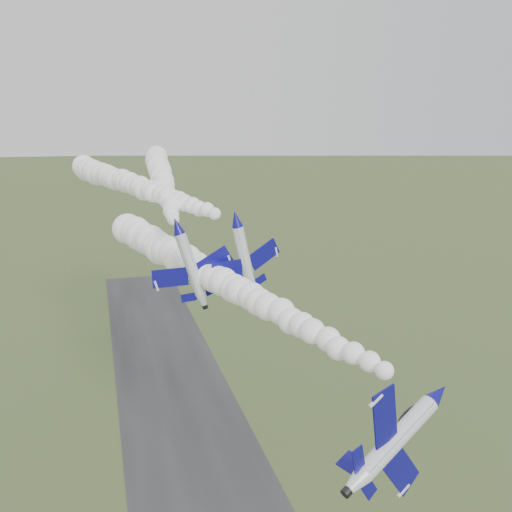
{
  "coord_description": "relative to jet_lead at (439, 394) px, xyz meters",
  "views": [
    {
      "loc": [
        -13.62,
        -50.45,
        56.43
      ],
      "look_at": [
        6.09,
        19.43,
        39.41
      ],
      "focal_mm": 40.0,
      "sensor_mm": 36.0,
      "label": 1
    }
  ],
  "objects": [
    {
      "name": "jet_pair_right",
      "position": [
        -9.65,
        34.29,
        10.42
      ],
      "size": [
        10.92,
        13.03,
        3.9
      ],
      "rotation": [
        0.0,
        -0.23,
        0.3
      ],
      "color": "silver"
    },
    {
      "name": "jet_pair_left",
      "position": [
        -17.53,
        35.31,
        9.68
      ],
      "size": [
        10.87,
        13.56,
        4.28
      ],
      "rotation": [
        0.0,
        -0.3,
        -0.06
      ],
      "color": "silver"
    },
    {
      "name": "runway",
      "position": [
        -14.06,
        41.03,
        -33.38
      ],
      "size": [
        24.0,
        260.0,
        0.04
      ],
      "primitive_type": "cube",
      "color": "#29292B",
      "rests_on": "ground"
    },
    {
      "name": "smoke_trail_jet_lead",
      "position": [
        -12.31,
        33.08,
        2.4
      ],
      "size": [
        28.61,
        61.26,
        5.34
      ],
      "primitive_type": null,
      "rotation": [
        0.0,
        0.0,
        0.38
      ],
      "color": "white"
    },
    {
      "name": "smoke_trail_jet_pair_right",
      "position": [
        -20.86,
        71.94,
        11.4
      ],
      "size": [
        26.35,
        70.71,
        5.47
      ],
      "primitive_type": null,
      "rotation": [
        0.0,
        0.0,
        0.3
      ],
      "color": "white"
    },
    {
      "name": "smoke_trail_jet_pair_left",
      "position": [
        -14.76,
        75.23,
        12.19
      ],
      "size": [
        10.14,
        73.58,
        5.39
      ],
      "primitive_type": null,
      "rotation": [
        0.0,
        0.0,
        -0.06
      ],
      "color": "white"
    },
    {
      "name": "jet_lead",
      "position": [
        0.0,
        0.0,
        0.0
      ],
      "size": [
        6.82,
        13.19,
        10.37
      ],
      "rotation": [
        0.0,
        1.16,
        0.38
      ],
      "color": "silver"
    }
  ]
}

